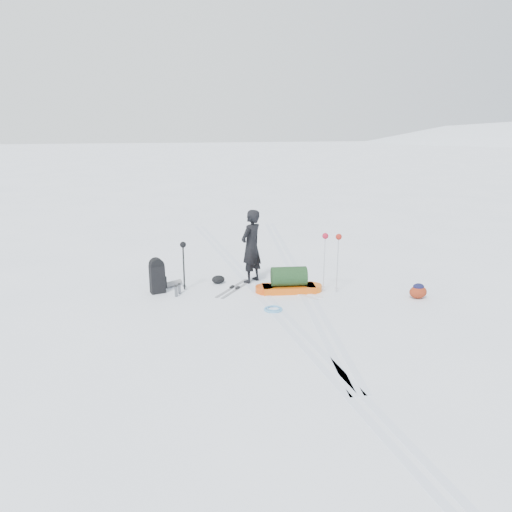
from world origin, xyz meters
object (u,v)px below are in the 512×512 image
Objects in this scene: skier at (251,246)px; expedition_rucksack at (159,276)px; ski_poles_black at (183,251)px; pulk_sled at (289,282)px.

expedition_rucksack is (-2.46, -0.32, -0.57)m from skier.
ski_poles_black is at bearing -11.09° from expedition_rucksack.
skier is 1.85m from ski_poles_black.
skier reaches higher than pulk_sled.
expedition_rucksack is at bearing -34.64° from skier.
ski_poles_black is at bearing -33.21° from skier.
skier is 1.13× the size of pulk_sled.
skier is at bearing -6.92° from expedition_rucksack.
pulk_sled is 3.30m from expedition_rucksack.
pulk_sled is at bearing 85.13° from skier.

